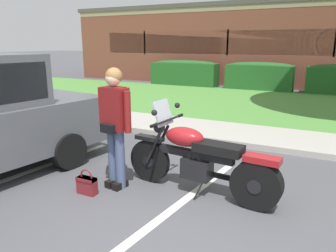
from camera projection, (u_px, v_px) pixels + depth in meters
The scene contains 11 objects.
ground_plane at pixel (154, 239), 3.41m from camera, with size 140.00×140.00×0.00m, color #4C4C51.
curb_strip at pixel (239, 143), 6.47m from camera, with size 60.00×0.20×0.12m, color #ADA89E.
concrete_walk at pixel (248, 134), 7.21m from camera, with size 60.00×1.50×0.08m, color #ADA89E.
grass_lawn at pixel (276, 105), 10.62m from camera, with size 60.00×6.37×0.06m, color #518E3D.
stall_stripe_1 at pixel (151, 226), 3.65m from camera, with size 0.12×4.40×0.01m, color silver.
motorcycle at pixel (204, 161), 4.30m from camera, with size 2.24×0.82×1.26m.
rider_person at pixel (115, 120), 4.41m from camera, with size 0.57×0.33×1.70m.
handbag at pixel (87, 184), 4.40m from camera, with size 0.28×0.13×0.36m.
hedge_left at pixel (184, 72), 15.56m from camera, with size 3.26×0.90×1.24m.
hedge_center_left at pixel (259, 76), 14.02m from camera, with size 2.85×0.90×1.24m.
brick_building at pixel (335, 44), 17.43m from camera, with size 27.16×9.67×3.94m.
Camera 1 is at (1.47, -2.62, 2.01)m, focal length 34.35 mm.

